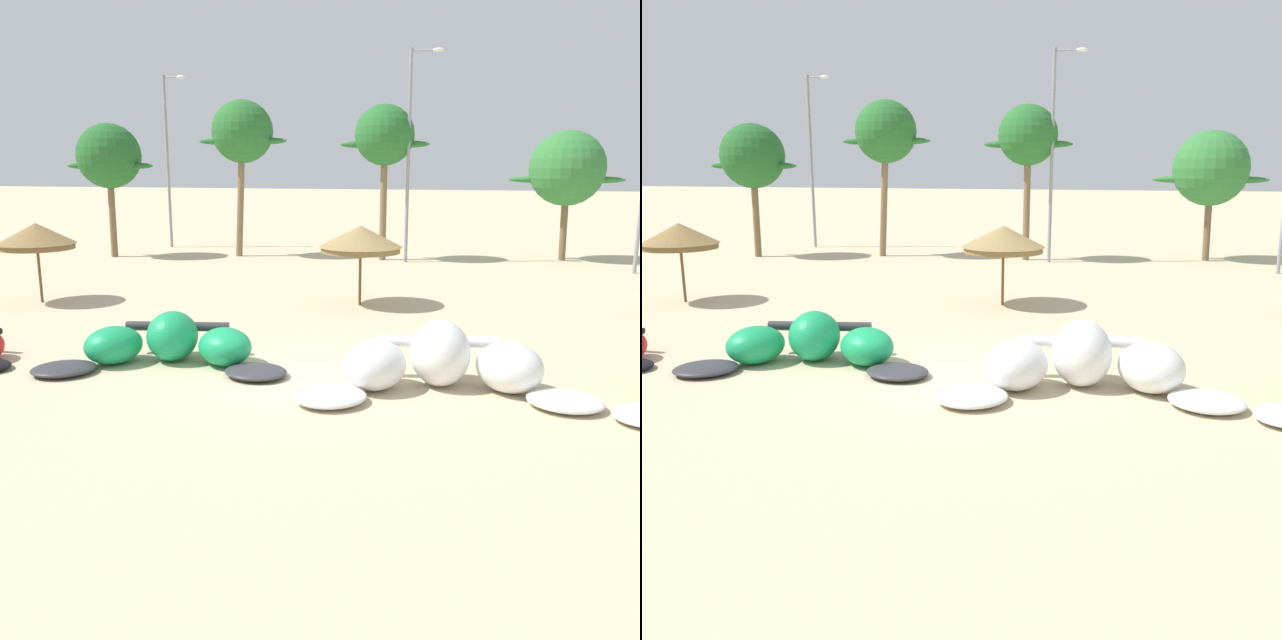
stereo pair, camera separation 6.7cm
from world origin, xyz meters
TOP-DOWN VIEW (x-y plane):
  - ground_plane at (0.00, 0.00)m, footprint 260.00×260.00m
  - kite_left at (-3.49, 0.41)m, footprint 6.50×3.65m
  - kite_left_of_center at (3.42, 0.02)m, footprint 6.76×3.76m
  - beach_umbrella_near_van at (-11.73, 6.51)m, footprint 2.80×2.80m
  - beach_umbrella_middle at (-0.15, 8.88)m, footprint 3.00×3.00m
  - palm_leftmost at (-15.89, 18.61)m, footprint 5.19×3.46m
  - palm_left at (-8.94, 20.63)m, footprint 5.03×3.36m
  - palm_left_of_gap at (-1.24, 21.04)m, footprint 4.69×3.13m
  - palm_center_left at (8.09, 23.22)m, footprint 5.84×3.90m
  - lamppost_west at (-14.82, 23.58)m, footprint 1.48×0.24m
  - lamppost_west_center at (0.20, 20.52)m, footprint 1.68×0.24m

SIDE VIEW (x-z plane):
  - ground_plane at x=0.00m, z-range 0.00..0.00m
  - kite_left at x=-3.49m, z-range -0.15..1.14m
  - kite_left_of_center at x=3.42m, z-range -0.18..1.35m
  - beach_umbrella_middle at x=-0.15m, z-range 0.97..3.86m
  - beach_umbrella_near_van at x=-11.73m, z-range 1.00..3.94m
  - palm_center_left at x=8.09m, z-range 1.41..8.20m
  - palm_leftmost at x=-15.89m, z-range 1.82..9.03m
  - lamppost_west at x=-14.82m, z-range 0.51..10.73m
  - lamppost_west_center at x=0.20m, z-range 0.54..11.19m
  - palm_left_of_gap at x=-1.24m, z-range 2.38..10.47m
  - palm_left at x=-8.94m, z-range 2.46..10.91m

